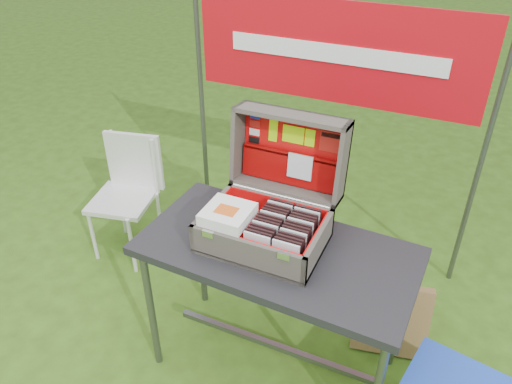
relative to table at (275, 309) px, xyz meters
The scene contains 92 objects.
ground 0.40m from the table, 146.20° to the right, with size 80.00×80.00×0.00m, color #324C14.
table is the anchor object (origin of this frame).
table_top 0.36m from the table, ahead, with size 1.20×0.60×0.04m, color #29292D.
table_leg_fl 0.59m from the table, 156.03° to the right, with size 0.04×0.04×0.71m, color #59595B.
table_leg_bl 0.59m from the table, 156.03° to the left, with size 0.04×0.04×0.71m, color #59595B.
table_leg_br 0.59m from the table, 23.97° to the left, with size 0.04×0.04×0.71m, color #59595B.
table_brace 0.26m from the table, 45.00° to the left, with size 1.05×0.03×0.03m, color #59595B.
suitcase 0.63m from the table, 136.96° to the left, with size 0.52×0.53×0.50m, color brown, non-canonical shape.
suitcase_base_bottom 0.39m from the table, behind, with size 0.52×0.37×0.02m, color brown.
suitcase_base_wall_front 0.48m from the table, 111.26° to the right, with size 0.52×0.02×0.14m, color brown.
suitcase_base_wall_back 0.48m from the table, 110.70° to the left, with size 0.52×0.02×0.14m, color brown.
suitcase_base_wall_left 0.55m from the table, behind, with size 0.02×0.37×0.14m, color brown.
suitcase_base_wall_right 0.48m from the table, ahead, with size 0.02×0.37×0.14m, color brown.
suitcase_liner_floor 0.40m from the table, behind, with size 0.48×0.33×0.01m, color red.
suitcase_latch_left 0.58m from the table, 142.00° to the right, with size 0.05×0.01×0.03m, color silver.
suitcase_latch_right 0.55m from the table, 61.40° to the right, with size 0.05×0.01×0.03m, color silver.
suitcase_hinge 0.55m from the table, 109.67° to the left, with size 0.02×0.02×0.47m, color silver.
suitcase_lid_back 0.76m from the table, 101.25° to the left, with size 0.52×0.37×0.02m, color brown.
suitcase_lid_rim_far 0.92m from the table, 102.65° to the left, with size 0.52×0.02×0.14m, color brown.
suitcase_lid_rim_near 0.58m from the table, 104.59° to the left, with size 0.52×0.02×0.14m, color brown.
suitcase_lid_rim_left 0.81m from the table, 138.63° to the left, with size 0.02×0.37×0.14m, color brown.
suitcase_lid_rim_right 0.77m from the table, 56.84° to the left, with size 0.02×0.37×0.14m, color brown.
suitcase_lid_liner 0.76m from the table, 101.69° to the left, with size 0.47×0.32×0.01m, color red.
suitcase_liner_wall_front 0.49m from the table, 112.85° to the right, with size 0.48×0.01×0.12m, color red.
suitcase_liner_wall_back 0.49m from the table, 112.21° to the left, with size 0.48×0.01×0.12m, color red.
suitcase_liner_wall_left 0.55m from the table, behind, with size 0.01×0.33×0.12m, color red.
suitcase_liner_wall_right 0.49m from the table, ahead, with size 0.01×0.33×0.12m, color red.
suitcase_lid_pocket 0.67m from the table, 102.80° to the left, with size 0.46×0.15×0.03m, color #880505.
suitcase_pocket_edge 0.74m from the table, 102.69° to the left, with size 0.45×0.02×0.02m, color #880505.
suitcase_pocket_cd 0.69m from the table, 92.36° to the left, with size 0.12×0.12×0.01m, color silver.
lid_sticker_cc_a 0.92m from the table, 127.61° to the left, with size 0.05×0.03×0.00m, color #1933B2.
lid_sticker_cc_b 0.88m from the table, 128.00° to the left, with size 0.05×0.03×0.00m, color red.
lid_sticker_cc_c 0.84m from the table, 128.40° to the left, with size 0.05×0.03×0.00m, color white.
lid_sticker_cc_d 0.81m from the table, 128.81° to the left, with size 0.05×0.03×0.00m, color black.
lid_card_neon_tall 0.84m from the table, 116.68° to the left, with size 0.04×0.10×0.00m, color #ABE707.
lid_card_neon_main 0.83m from the table, 101.59° to the left, with size 0.10×0.08×0.00m, color #ABE707.
lid_card_neon_small 0.83m from the table, 87.97° to the left, with size 0.05×0.08×0.00m, color #ABE707.
lid_sticker_band 0.83m from the table, 72.33° to the left, with size 0.09×0.09×0.00m, color red.
lid_sticker_band_bar 0.86m from the table, 72.51° to the left, with size 0.08×0.02×0.00m, color black.
cd_left_0 0.49m from the table, 104.19° to the right, with size 0.11×0.01×0.13m, color silver.
cd_left_1 0.48m from the table, 106.54° to the right, with size 0.11×0.01×0.13m, color black.
cd_left_2 0.48m from the table, 109.78° to the right, with size 0.11×0.01×0.13m, color black.
cd_left_3 0.48m from the table, 114.51° to the right, with size 0.11×0.01×0.13m, color black.
cd_left_4 0.47m from the table, 121.90° to the right, with size 0.11×0.01×0.13m, color silver.
cd_left_5 0.47m from the table, 134.45° to the right, with size 0.11×0.01×0.13m, color black.
cd_left_6 0.47m from the table, 156.63° to the right, with size 0.11×0.01×0.13m, color black.
cd_left_7 0.47m from the table, behind, with size 0.11×0.01×0.13m, color black.
cd_left_8 0.47m from the table, 143.42° to the left, with size 0.11×0.01×0.13m, color silver.
cd_left_9 0.47m from the table, 126.96° to the left, with size 0.11×0.01×0.13m, color black.
cd_left_10 0.47m from the table, 117.56° to the left, with size 0.11×0.01×0.13m, color black.
cd_left_11 0.48m from the table, 111.78° to the left, with size 0.11×0.01×0.13m, color black.
cd_left_12 0.48m from the table, 107.93° to the left, with size 0.11×0.01×0.13m, color silver.
cd_left_13 0.49m from the table, 105.21° to the left, with size 0.11×0.01×0.13m, color black.
cd_right_0 0.50m from the table, 56.65° to the right, with size 0.11×0.01×0.13m, color silver.
cd_right_1 0.49m from the table, 52.30° to the right, with size 0.11×0.01×0.13m, color black.
cd_right_2 0.49m from the table, 46.89° to the right, with size 0.11×0.01×0.13m, color black.
cd_right_3 0.48m from the table, 40.12° to the right, with size 0.11×0.01×0.13m, color black.
cd_right_4 0.48m from the table, 31.68° to the right, with size 0.11×0.01×0.13m, color silver.
cd_right_5 0.48m from the table, 21.39° to the right, with size 0.11×0.01×0.13m, color black.
cd_right_6 0.48m from the table, ahead, with size 0.11×0.01×0.13m, color black.
cd_right_7 0.48m from the table, ahead, with size 0.11×0.01×0.13m, color black.
cd_right_8 0.48m from the table, 15.91° to the left, with size 0.11×0.01×0.13m, color silver.
cd_right_9 0.48m from the table, 27.05° to the left, with size 0.11×0.01×0.13m, color black.
cd_right_10 0.48m from the table, 36.36° to the left, with size 0.11×0.01×0.13m, color black.
cd_right_11 0.48m from the table, 43.89° to the left, with size 0.11×0.01×0.13m, color black.
cd_right_12 0.49m from the table, 49.90° to the left, with size 0.11×0.01×0.13m, color silver.
cd_right_13 0.49m from the table, 54.71° to the left, with size 0.11×0.01×0.13m, color black.
songbook_0 0.56m from the table, 161.62° to the right, with size 0.19×0.19×0.01m, color white.
songbook_1 0.56m from the table, 161.62° to the right, with size 0.19×0.19×0.01m, color white.
songbook_2 0.57m from the table, 161.62° to the right, with size 0.19×0.19×0.01m, color white.
songbook_3 0.57m from the table, 161.62° to the right, with size 0.19×0.19×0.01m, color white.
songbook_4 0.58m from the table, 161.62° to the right, with size 0.19×0.19×0.01m, color white.
songbook_5 0.58m from the table, 161.62° to the right, with size 0.19×0.19×0.01m, color white.
songbook_6 0.59m from the table, 161.62° to the right, with size 0.19×0.19×0.01m, color white.
songbook_7 0.59m from the table, 161.62° to the right, with size 0.19×0.19×0.01m, color white.
songbook_8 0.60m from the table, 161.62° to the right, with size 0.19×0.19×0.01m, color white.
songbook_9 0.60m from the table, 161.62° to the right, with size 0.19×0.19×0.01m, color white.
songbook_graphic 0.61m from the table, 159.09° to the right, with size 0.09×0.07×0.00m, color #D85919.
chair 1.28m from the table, 160.66° to the left, with size 0.36×0.39×0.78m, color silver, non-canonical shape.
chair_seat 1.28m from the table, 160.66° to the left, with size 0.36×0.36×0.03m, color silver.
chair_backrest 1.36m from the table, 153.84° to the left, with size 0.36×0.03×0.37m, color silver.
chair_leg_fl 1.40m from the table, 168.67° to the left, with size 0.02×0.02×0.40m, color silver.
chair_leg_fr 1.11m from the table, 165.54° to the left, with size 0.02×0.02×0.40m, color silver.
chair_leg_bl 1.49m from the table, 157.06° to the left, with size 0.02×0.02×0.40m, color silver.
chair_leg_br 1.22m from the table, 151.42° to the left, with size 0.02×0.02×0.40m, color silver.
chair_upright_left 1.50m from the table, 156.42° to the left, with size 0.02×0.02×0.37m, color silver.
chair_upright_right 1.23m from the table, 150.68° to the left, with size 0.02×0.02×0.37m, color silver.
cardboard_box 0.63m from the table, 34.29° to the left, with size 0.37×0.06×0.39m, color olive.
banner_post_left 1.48m from the table, 132.85° to the left, with size 0.03×0.03×1.70m, color #59595B.
banner_post_right 1.36m from the table, 54.11° to the left, with size 0.03×0.03×1.70m, color #59595B.
banner 1.38m from the table, 95.88° to the left, with size 1.60×0.01×0.55m, color #B40913.
banner_text 1.37m from the table, 95.95° to the left, with size 1.20×0.00×0.10m, color white.
Camera 1 is at (0.72, -1.49, 2.13)m, focal length 35.00 mm.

